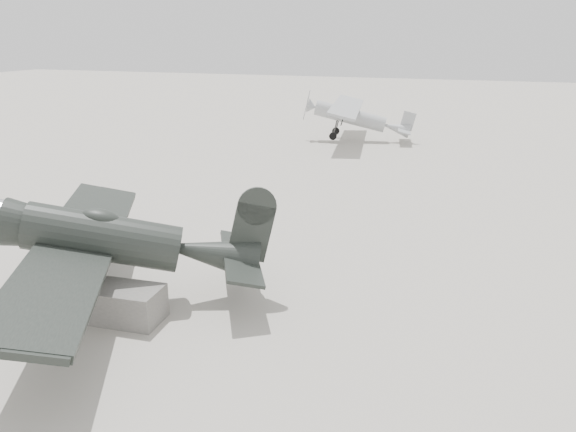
# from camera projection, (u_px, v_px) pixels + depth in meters

# --- Properties ---
(ground) EXTENTS (160.00, 160.00, 0.00)m
(ground) POSITION_uv_depth(u_px,v_px,m) (239.00, 270.00, 17.83)
(ground) COLOR #ADA79A
(ground) RESTS_ON ground
(lowwing_monoplane) EXTENTS (8.50, 10.46, 3.52)m
(lowwing_monoplane) POSITION_uv_depth(u_px,v_px,m) (118.00, 241.00, 15.04)
(lowwing_monoplane) COLOR black
(lowwing_monoplane) RESTS_ON ground
(highwing_monoplane) EXTENTS (7.49, 10.51, 2.97)m
(highwing_monoplane) POSITION_uv_depth(u_px,v_px,m) (355.00, 114.00, 38.44)
(highwing_monoplane) COLOR #9C9FA1
(highwing_monoplane) RESTS_ON ground
(equipment_block) EXTENTS (1.89, 1.25, 0.91)m
(equipment_block) POSITION_uv_depth(u_px,v_px,m) (127.00, 304.00, 14.59)
(equipment_block) COLOR #62605B
(equipment_block) RESTS_ON ground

